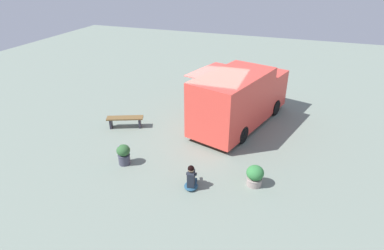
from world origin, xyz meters
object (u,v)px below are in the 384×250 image
planter_flowering_near (255,175)px  food_truck (240,100)px  person_customer (191,179)px  plaza_bench (125,120)px  planter_flowering_far (124,154)px

planter_flowering_near → food_truck: bearing=-70.9°
person_customer → plaza_bench: bearing=-35.6°
food_truck → plaza_bench: bearing=23.5°
person_customer → plaza_bench: person_customer is taller
planter_flowering_far → planter_flowering_near: bearing=-175.6°
person_customer → planter_flowering_far: size_ratio=1.11×
food_truck → plaza_bench: 5.06m
planter_flowering_far → plaza_bench: 2.87m
planter_flowering_far → plaza_bench: (1.41, -2.50, -0.05)m
food_truck → planter_flowering_near: (-1.43, 4.13, -0.81)m
plaza_bench → person_customer: bearing=144.4°
food_truck → person_customer: 5.04m
planter_flowering_near → planter_flowering_far: planter_flowering_far is taller
plaza_bench → food_truck: bearing=-156.5°
person_customer → planter_flowering_far: 2.75m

